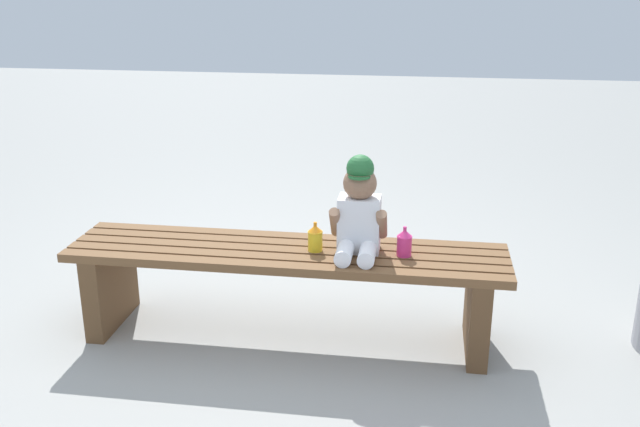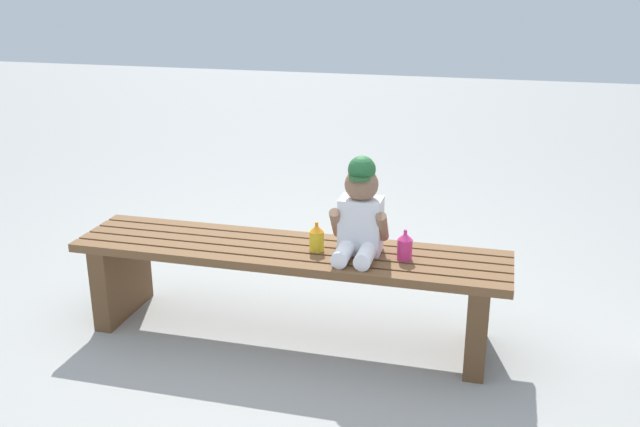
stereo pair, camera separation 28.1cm
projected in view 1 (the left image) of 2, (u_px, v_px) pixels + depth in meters
The scene contains 5 objects.
ground_plane at pixel (288, 335), 3.07m from camera, with size 16.00×16.00×0.00m, color #999993.
park_bench at pixel (287, 276), 2.98m from camera, with size 1.82×0.40×0.40m.
child_figure at pixel (359, 211), 2.85m from camera, with size 0.23×0.27×0.40m.
sippy_cup_left at pixel (315, 237), 2.91m from camera, with size 0.06×0.06×0.12m.
sippy_cup_right at pixel (404, 242), 2.86m from camera, with size 0.06×0.06×0.12m.
Camera 1 is at (0.55, -2.68, 1.50)m, focal length 39.83 mm.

